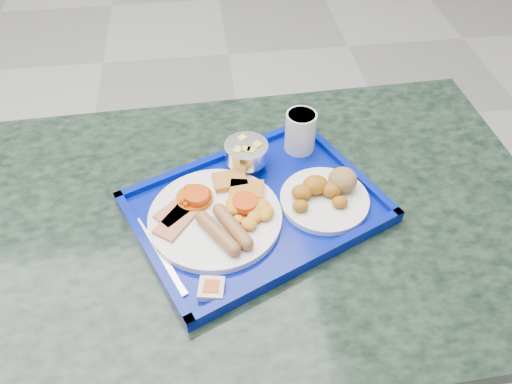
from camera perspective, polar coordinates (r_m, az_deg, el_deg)
floor at (r=1.86m, az=-20.45°, el=-8.22°), size 6.00×6.00×0.00m
table at (r=1.10m, az=0.46°, el=-8.61°), size 1.15×0.79×0.70m
tray at (r=0.96m, az=0.00°, el=-1.91°), size 0.54×0.48×0.03m
main_plate at (r=0.92m, az=-4.12°, el=-2.50°), size 0.25×0.25×0.04m
bread_plate at (r=0.96m, az=8.02°, el=-0.13°), size 0.17×0.17×0.06m
fruit_bowl at (r=1.00m, az=-1.11°, el=4.55°), size 0.09×0.09×0.06m
juice_cup at (r=1.05m, az=5.10°, el=7.01°), size 0.06×0.06×0.09m
spoon at (r=0.92m, az=-9.12°, el=-4.04°), size 0.09×0.17×0.01m
knife at (r=0.89m, az=-11.04°, el=-7.14°), size 0.10×0.18×0.00m
jam_packet at (r=0.83m, az=-5.11°, el=-10.95°), size 0.05×0.05×0.02m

